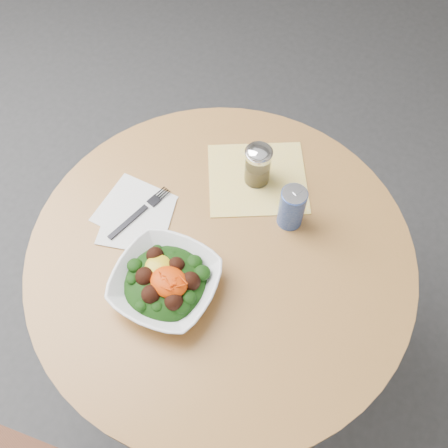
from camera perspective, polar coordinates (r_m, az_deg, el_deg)
ground at (r=1.85m, az=-0.24°, el=-13.95°), size 6.00×6.00×0.00m
table at (r=1.33m, az=-0.33°, el=-7.08°), size 0.90×0.90×0.75m
cloth_napkin at (r=1.26m, az=3.83°, el=5.23°), size 0.32×0.32×0.00m
paper_napkins at (r=1.22m, az=-10.10°, el=1.04°), size 0.21×0.21×0.00m
salad_bowl at (r=1.09m, az=-6.69°, el=-6.63°), size 0.24×0.24×0.08m
fork at (r=1.22m, az=-9.45°, el=1.44°), size 0.06×0.19×0.00m
spice_shaker at (r=1.22m, az=3.89°, el=6.76°), size 0.07×0.07×0.12m
beverage_can at (r=1.16m, az=7.76°, el=1.89°), size 0.06×0.06×0.12m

